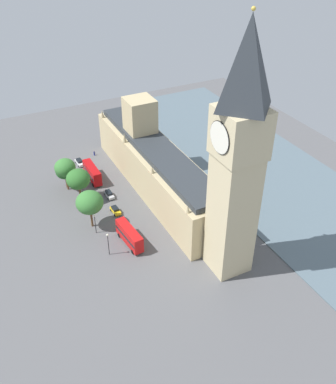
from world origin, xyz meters
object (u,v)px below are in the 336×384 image
(parliament_building, at_px, (155,165))
(double_decker_bus_midblock, at_px, (92,172))
(plane_tree_trailing, at_px, (65,171))
(car_yellow_cab_by_river_gate, at_px, (115,210))
(plane_tree_opposite_hall, at_px, (78,179))
(plane_tree_near_tower, at_px, (90,202))
(street_lamp_slot_11, at_px, (108,240))
(double_decker_bus_under_trees, at_px, (129,235))
(car_silver_leading, at_px, (109,194))
(pedestrian_kerbside, at_px, (94,153))
(car_white_far_end, at_px, (80,162))
(clock_tower, at_px, (238,155))
(plane_tree_corner, at_px, (65,168))
(street_lamp_slot_10, at_px, (95,220))

(parliament_building, xyz_separation_m, double_decker_bus_midblock, (15.75, -12.03, -4.94))
(plane_tree_trailing, bearing_deg, car_yellow_cab_by_river_gate, 114.19)
(plane_tree_opposite_hall, bearing_deg, parliament_building, 171.68)
(double_decker_bus_midblock, height_order, car_yellow_cab_by_river_gate, double_decker_bus_midblock)
(parliament_building, height_order, plane_tree_near_tower, parliament_building)
(double_decker_bus_midblock, relative_size, street_lamp_slot_11, 1.62)
(double_decker_bus_under_trees, bearing_deg, plane_tree_opposite_hall, -82.36)
(car_silver_leading, relative_size, pedestrian_kerbside, 2.79)
(car_white_far_end, height_order, plane_tree_near_tower, plane_tree_near_tower)
(clock_tower, xyz_separation_m, street_lamp_slot_11, (23.70, -16.01, -25.48))
(pedestrian_kerbside, relative_size, plane_tree_corner, 0.16)
(car_silver_leading, distance_m, plane_tree_opposite_hall, 10.30)
(plane_tree_corner, relative_size, street_lamp_slot_10, 1.76)
(parliament_building, distance_m, double_decker_bus_under_trees, 27.14)
(plane_tree_trailing, height_order, street_lamp_slot_11, plane_tree_trailing)
(plane_tree_trailing, relative_size, street_lamp_slot_10, 1.39)
(plane_tree_trailing, bearing_deg, street_lamp_slot_11, 91.51)
(car_white_far_end, xyz_separation_m, plane_tree_trailing, (7.33, 11.06, 4.79))
(plane_tree_trailing, distance_m, street_lamp_slot_10, 24.42)
(parliament_building, height_order, plane_tree_corner, parliament_building)
(clock_tower, relative_size, car_silver_leading, 12.63)
(plane_tree_opposite_hall, bearing_deg, plane_tree_near_tower, 86.23)
(car_white_far_end, distance_m, double_decker_bus_midblock, 10.88)
(clock_tower, relative_size, plane_tree_near_tower, 5.39)
(parliament_building, xyz_separation_m, double_decker_bus_under_trees, (17.01, 20.57, -4.94))
(double_decker_bus_midblock, distance_m, car_yellow_cab_by_river_gate, 19.03)
(double_decker_bus_midblock, bearing_deg, car_silver_leading, 96.05)
(street_lamp_slot_11, bearing_deg, plane_tree_trailing, -88.49)
(plane_tree_corner, xyz_separation_m, street_lamp_slot_11, (-0.97, 32.44, -3.03))
(double_decker_bus_under_trees, relative_size, plane_tree_near_tower, 0.99)
(parliament_building, relative_size, clock_tower, 1.10)
(car_yellow_cab_by_river_gate, height_order, plane_tree_corner, plane_tree_corner)
(street_lamp_slot_10, bearing_deg, car_white_far_end, -100.54)
(plane_tree_opposite_hall, bearing_deg, car_white_far_end, -106.36)
(plane_tree_corner, bearing_deg, plane_tree_opposite_hall, 103.38)
(plane_tree_corner, bearing_deg, street_lamp_slot_11, 91.70)
(plane_tree_corner, xyz_separation_m, street_lamp_slot_10, (-0.82, 23.08, -3.46))
(street_lamp_slot_10, xyz_separation_m, street_lamp_slot_11, (-0.15, 9.35, 0.43))
(clock_tower, height_order, double_decker_bus_under_trees, clock_tower)
(parliament_building, bearing_deg, car_yellow_cab_by_river_gate, 23.89)
(double_decker_bus_midblock, distance_m, double_decker_bus_under_trees, 32.62)
(car_silver_leading, bearing_deg, plane_tree_opposite_hall, -16.28)
(double_decker_bus_midblock, xyz_separation_m, plane_tree_trailing, (8.21, 0.35, 3.04))
(pedestrian_kerbside, bearing_deg, car_silver_leading, -22.51)
(clock_tower, bearing_deg, plane_tree_trailing, -63.69)
(double_decker_bus_midblock, bearing_deg, plane_tree_corner, 10.46)
(double_decker_bus_midblock, bearing_deg, street_lamp_slot_11, 77.18)
(plane_tree_trailing, distance_m, plane_tree_near_tower, 21.32)
(clock_tower, relative_size, plane_tree_trailing, 7.18)
(parliament_building, height_order, pedestrian_kerbside, parliament_building)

